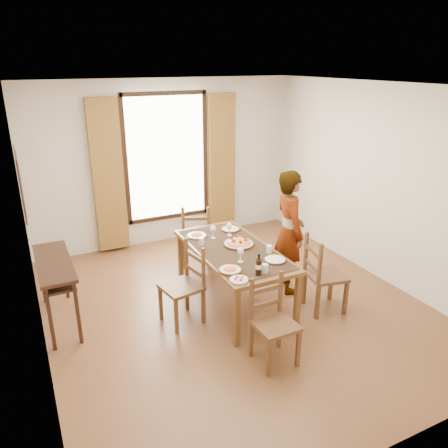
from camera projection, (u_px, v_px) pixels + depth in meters
name	position (u px, v px, depth m)	size (l,w,h in m)	color
ground	(234.00, 306.00, 5.60)	(5.00, 5.00, 0.00)	#502F19
room_shell	(230.00, 187.00, 5.17)	(4.60, 5.10, 2.74)	beige
console_table	(55.00, 270.00, 5.04)	(0.38, 1.20, 0.80)	black
dining_table	(233.00, 253.00, 5.46)	(0.91, 1.84, 0.76)	brown
chair_west	(184.00, 287.00, 5.14)	(0.50, 0.50, 0.98)	brown
chair_north	(196.00, 237.00, 6.60)	(0.56, 0.56, 0.97)	brown
chair_south	(273.00, 324.00, 4.46)	(0.41, 0.41, 0.92)	brown
chair_east	(323.00, 276.00, 5.37)	(0.51, 0.51, 0.99)	brown
man	(289.00, 232.00, 5.75)	(0.51, 0.67, 1.66)	#909398
plate_sw	(230.00, 268.00, 4.85)	(0.27, 0.27, 0.05)	silver
plate_se	(275.00, 258.00, 5.10)	(0.27, 0.27, 0.05)	silver
plate_nw	(197.00, 234.00, 5.80)	(0.27, 0.27, 0.05)	silver
plate_ne	(230.00, 228.00, 6.02)	(0.27, 0.27, 0.05)	silver
pasta_platter	(239.00, 241.00, 5.52)	(0.40, 0.40, 0.10)	#DB461C
caprese_plate	(239.00, 279.00, 4.64)	(0.20, 0.20, 0.04)	silver
wine_glass_a	(241.00, 255.00, 5.04)	(0.08, 0.08, 0.18)	white
wine_glass_b	(229.00, 229.00, 5.80)	(0.08, 0.08, 0.18)	white
wine_glass_c	(213.00, 232.00, 5.71)	(0.08, 0.08, 0.18)	white
tumbler_a	(269.00, 249.00, 5.29)	(0.07, 0.07, 0.10)	silver
tumbler_b	(201.00, 241.00, 5.52)	(0.07, 0.07, 0.10)	silver
tumbler_c	(265.00, 268.00, 4.80)	(0.07, 0.07, 0.10)	silver
wine_bottle	(259.00, 264.00, 4.73)	(0.07, 0.07, 0.25)	black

